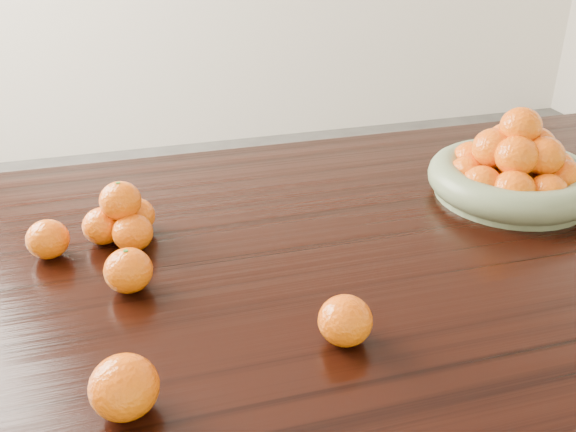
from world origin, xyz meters
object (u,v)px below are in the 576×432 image
object	(u,v)px
loose_orange_0	(128,270)
fruit_bowl	(514,172)
dining_table	(288,293)
orange_pyramid	(123,218)

from	to	relation	value
loose_orange_0	fruit_bowl	bearing A→B (deg)	9.90
dining_table	fruit_bowl	size ratio (longest dim) A/B	5.90
dining_table	orange_pyramid	distance (m)	0.32
orange_pyramid	loose_orange_0	distance (m)	0.16
fruit_bowl	orange_pyramid	distance (m)	0.77
fruit_bowl	orange_pyramid	size ratio (longest dim) A/B	2.54
dining_table	loose_orange_0	xyz separation A→B (m)	(-0.27, -0.05, 0.12)
orange_pyramid	loose_orange_0	world-z (taller)	orange_pyramid
dining_table	loose_orange_0	world-z (taller)	loose_orange_0
fruit_bowl	dining_table	bearing A→B (deg)	-169.96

